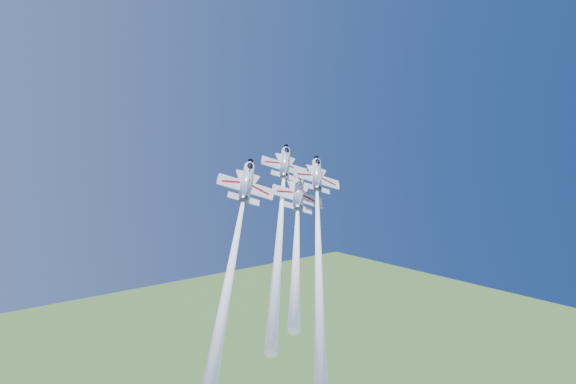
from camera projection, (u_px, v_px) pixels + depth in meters
jet_lead at (281, 217)px, 106.30m from camera, size 24.58×38.80×41.56m
jet_left at (236, 243)px, 99.30m from camera, size 26.07×40.46×41.69m
jet_right at (318, 237)px, 98.26m from camera, size 23.98×38.16×41.62m
jet_slot at (297, 230)px, 102.88m from camera, size 19.93×29.72×27.70m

